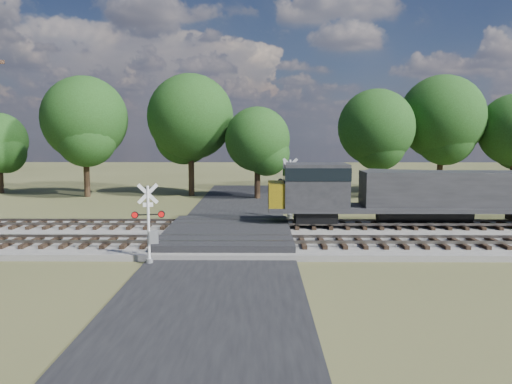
{
  "coord_description": "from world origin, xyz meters",
  "views": [
    {
      "loc": [
        1.8,
        -27.21,
        5.9
      ],
      "look_at": [
        1.56,
        2.0,
        2.54
      ],
      "focal_mm": 35.0,
      "sensor_mm": 36.0,
      "label": 1
    }
  ],
  "objects": [
    {
      "name": "crossing_signal_near",
      "position": [
        -3.18,
        -4.98,
        1.55
      ],
      "size": [
        1.49,
        0.41,
        3.73
      ],
      "rotation": [
        0.0,
        0.0,
        0.2
      ],
      "color": "silver",
      "rests_on": "ground"
    },
    {
      "name": "crossing_panel",
      "position": [
        0.0,
        0.5,
        0.32
      ],
      "size": [
        7.0,
        9.0,
        0.62
      ],
      "primitive_type": "cube",
      "color": "#262628",
      "rests_on": "ground"
    },
    {
      "name": "crossing_signal_far",
      "position": [
        3.82,
        7.57,
        1.79
      ],
      "size": [
        1.72,
        0.42,
        4.3
      ],
      "rotation": [
        0.0,
        0.0,
        2.98
      ],
      "color": "silver",
      "rests_on": "ground"
    },
    {
      "name": "ballast_bed",
      "position": [
        10.0,
        0.5,
        0.15
      ],
      "size": [
        140.0,
        10.0,
        0.3
      ],
      "primitive_type": "cube",
      "color": "gray",
      "rests_on": "ground"
    },
    {
      "name": "track_far",
      "position": [
        3.12,
        3.0,
        0.41
      ],
      "size": [
        140.0,
        2.6,
        0.33
      ],
      "color": "black",
      "rests_on": "ballast_bed"
    },
    {
      "name": "road",
      "position": [
        0.0,
        0.0,
        0.04
      ],
      "size": [
        7.0,
        60.0,
        0.08
      ],
      "primitive_type": "cube",
      "color": "black",
      "rests_on": "ground"
    },
    {
      "name": "treeline",
      "position": [
        6.69,
        20.19,
        6.78
      ],
      "size": [
        78.5,
        11.02,
        11.69
      ],
      "color": "black",
      "rests_on": "ground"
    },
    {
      "name": "equipment_shed",
      "position": [
        12.16,
        11.52,
        1.56
      ],
      "size": [
        5.88,
        5.88,
        3.09
      ],
      "rotation": [
        0.0,
        0.0,
        -0.38
      ],
      "color": "#4E3621",
      "rests_on": "ground"
    },
    {
      "name": "ground",
      "position": [
        0.0,
        0.0,
        0.0
      ],
      "size": [
        160.0,
        160.0,
        0.0
      ],
      "primitive_type": "plane",
      "color": "#404424",
      "rests_on": "ground"
    },
    {
      "name": "track_near",
      "position": [
        3.12,
        -2.0,
        0.41
      ],
      "size": [
        140.0,
        2.6,
        0.33
      ],
      "color": "black",
      "rests_on": "ballast_bed"
    }
  ]
}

